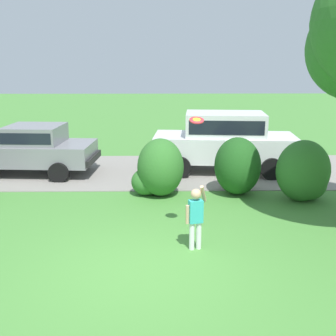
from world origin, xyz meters
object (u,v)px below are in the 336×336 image
Objects in this scene: parked_sedan at (29,148)px; child_thrower at (196,214)px; parked_suv at (224,139)px; frisbee at (197,120)px.

child_thrower is at bearing -49.36° from parked_sedan.
parked_sedan is at bearing 130.64° from child_thrower.
parked_sedan is 6.24m from parked_suv.
parked_sedan reaches higher than child_thrower.
parked_sedan is 0.93× the size of parked_suv.
parked_sedan is 3.51× the size of child_thrower.
child_thrower is at bearing -93.56° from frisbee.
child_thrower is 4.54× the size of frisbee.
child_thrower is at bearing -103.44° from parked_suv.
parked_suv reaches higher than parked_sedan.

